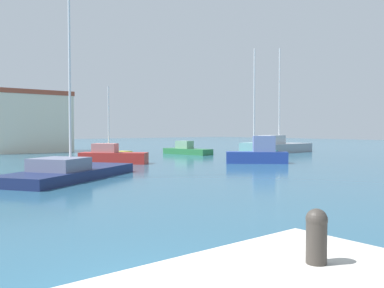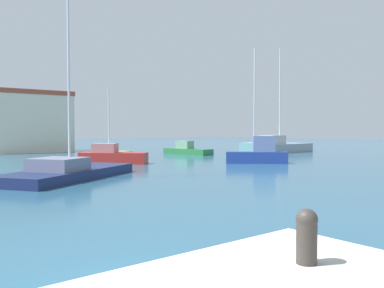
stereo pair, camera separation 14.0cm
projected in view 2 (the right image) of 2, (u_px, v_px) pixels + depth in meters
water at (171, 163)px, 31.18m from camera, size 160.00×160.00×0.00m
mooring_bollard at (307, 234)px, 5.00m from camera, size 0.26×0.26×0.67m
sailboat_navy_near_pier at (67, 170)px, 21.34m from camera, size 8.81×7.10×13.06m
sailboat_teal_mid_harbor at (253, 151)px, 38.04m from camera, size 7.18×3.64×9.93m
motorboat_green_outer_mooring at (187, 150)px, 42.69m from camera, size 2.53×5.68×1.38m
sailboat_grey_distant_north at (278, 147)px, 45.66m from camera, size 8.37×3.01×11.44m
motorboat_red_far_left at (112, 156)px, 31.11m from camera, size 4.55×4.62×1.50m
sailboat_yellow_far_right at (109, 153)px, 37.65m from camera, size 4.84×2.54×6.43m
motorboat_blue_distant_east at (259, 154)px, 31.27m from camera, size 4.16×4.00×2.07m
waterfront_apartments at (26, 122)px, 46.43m from camera, size 9.21×5.40×6.84m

